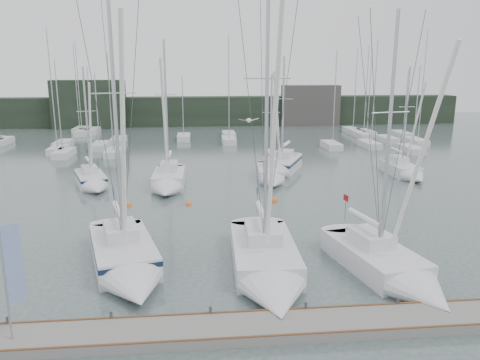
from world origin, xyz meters
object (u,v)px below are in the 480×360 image
sailboat_mid_e (406,172)px  dock_banner (10,271)px  sailboat_near_center (269,271)px  buoy_a (188,205)px  sailboat_mid_b (168,183)px  sailboat_mid_d (279,168)px  buoy_b (274,201)px  sailboat_near_left (128,264)px  sailboat_mid_a (93,182)px  sailboat_near_right (396,272)px  buoy_c (128,205)px  sailboat_mid_c (271,176)px

sailboat_mid_e → dock_banner: (-26.65, -25.05, 2.58)m
sailboat_near_center → sailboat_mid_e: (16.46, 20.59, -0.06)m
buoy_a → sailboat_mid_b: bearing=110.9°
sailboat_mid_d → buoy_b: 9.69m
sailboat_near_left → sailboat_near_center: size_ratio=0.92×
sailboat_near_center → sailboat_mid_a: 22.86m
sailboat_near_left → buoy_b: bearing=37.2°
sailboat_near_right → buoy_c: sailboat_near_right is taller
sailboat_mid_a → buoy_a: (8.24, -5.70, -0.54)m
sailboat_near_center → sailboat_near_right: 6.17m
buoy_c → dock_banner: bearing=-95.1°
sailboat_near_center → sailboat_mid_a: bearing=124.5°
sailboat_mid_d → sailboat_near_left: bearing=-93.5°
buoy_a → buoy_b: (6.63, 0.24, 0.00)m
buoy_b → sailboat_near_left: bearing=-127.6°
sailboat_mid_b → sailboat_near_left: bearing=-92.6°
sailboat_mid_a → buoy_b: sailboat_mid_a is taller
buoy_a → dock_banner: size_ratio=0.10×
sailboat_near_right → sailboat_mid_e: bearing=52.5°
buoy_c → buoy_a: bearing=-2.8°
sailboat_mid_d → sailboat_mid_b: bearing=-129.7°
sailboat_mid_a → sailboat_mid_e: (28.72, 1.29, -0.03)m
sailboat_near_left → sailboat_mid_b: bearing=70.8°
sailboat_mid_d → sailboat_mid_e: 12.01m
sailboat_near_left → sailboat_mid_b: sailboat_near_left is taller
buoy_b → sailboat_mid_c: bearing=82.5°
sailboat_near_left → sailboat_mid_c: (10.38, 18.78, -0.09)m
sailboat_mid_c → buoy_b: size_ratio=16.98×
buoy_b → dock_banner: (-12.79, -18.30, 3.09)m
sailboat_mid_d → buoy_c: sailboat_mid_d is taller
sailboat_mid_a → sailboat_near_right: bearing=-67.1°
sailboat_mid_c → sailboat_mid_d: size_ratio=0.85×
sailboat_near_left → buoy_c: 12.52m
sailboat_mid_a → buoy_c: bearing=-75.7°
sailboat_mid_a → dock_banner: 23.99m
sailboat_near_right → sailboat_mid_a: (-18.39, 19.99, -0.01)m
sailboat_mid_d → buoy_b: bearing=-78.2°
sailboat_mid_c → sailboat_mid_e: 13.03m
sailboat_near_center → sailboat_mid_d: bearing=80.5°
sailboat_near_center → sailboat_near_right: sailboat_near_center is taller
sailboat_mid_b → buoy_b: bearing=-26.2°
sailboat_near_center → sailboat_mid_b: size_ratio=1.25×
sailboat_mid_b → buoy_a: (1.77, -4.62, -0.61)m
sailboat_mid_d → buoy_a: 13.08m
sailboat_mid_c → sailboat_mid_b: bearing=-163.0°
sailboat_near_center → sailboat_mid_d: (4.75, 23.27, 0.05)m
sailboat_mid_a → sailboat_mid_c: bearing=-16.4°
sailboat_mid_e → buoy_b: (-13.86, -6.75, -0.51)m
sailboat_near_right → dock_banner: (-16.32, -3.77, 2.55)m
sailboat_near_center → sailboat_near_left: bearing=170.5°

